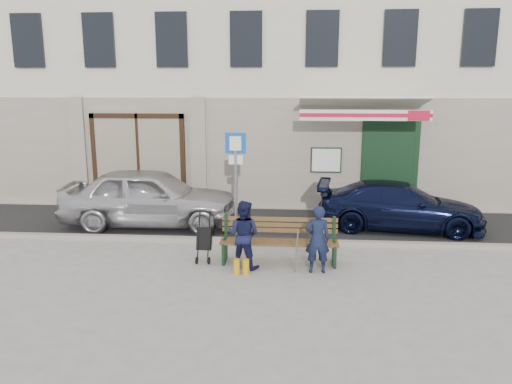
# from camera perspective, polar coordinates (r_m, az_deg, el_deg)

# --- Properties ---
(ground) EXTENTS (80.00, 80.00, 0.00)m
(ground) POSITION_cam_1_polar(r_m,az_deg,el_deg) (10.18, -3.69, -8.52)
(ground) COLOR #9E9991
(ground) RESTS_ON ground
(asphalt_lane) EXTENTS (60.00, 3.20, 0.01)m
(asphalt_lane) POSITION_cam_1_polar(r_m,az_deg,el_deg) (13.10, -1.81, -3.66)
(asphalt_lane) COLOR #282828
(asphalt_lane) RESTS_ON ground
(curb) EXTENTS (60.00, 0.18, 0.12)m
(curb) POSITION_cam_1_polar(r_m,az_deg,el_deg) (11.56, -2.66, -5.59)
(curb) COLOR #9E9384
(curb) RESTS_ON ground
(building) EXTENTS (20.00, 8.27, 10.00)m
(building) POSITION_cam_1_polar(r_m,az_deg,el_deg) (17.96, -0.01, 16.72)
(building) COLOR beige
(building) RESTS_ON ground
(car_silver) EXTENTS (4.51, 1.93, 1.52)m
(car_silver) POSITION_cam_1_polar(r_m,az_deg,el_deg) (13.05, -12.02, -0.57)
(car_silver) COLOR silver
(car_silver) RESTS_ON ground
(car_navy) EXTENTS (4.26, 2.15, 1.19)m
(car_navy) POSITION_cam_1_polar(r_m,az_deg,el_deg) (13.04, 16.09, -1.55)
(car_navy) COLOR black
(car_navy) RESTS_ON ground
(parking_sign) EXTENTS (0.47, 0.08, 2.53)m
(parking_sign) POSITION_cam_1_polar(r_m,az_deg,el_deg) (11.35, -2.33, 2.51)
(parking_sign) COLOR gray
(parking_sign) RESTS_ON ground
(bench) EXTENTS (2.40, 1.17, 0.98)m
(bench) POSITION_cam_1_polar(r_m,az_deg,el_deg) (10.23, 2.40, -5.67)
(bench) COLOR brown
(bench) RESTS_ON ground
(man) EXTENTS (0.51, 0.36, 1.34)m
(man) POSITION_cam_1_polar(r_m,az_deg,el_deg) (9.74, 7.03, -5.39)
(man) COLOR #121A34
(man) RESTS_ON ground
(woman) EXTENTS (0.80, 0.70, 1.38)m
(woman) POSITION_cam_1_polar(r_m,az_deg,el_deg) (9.92, -1.44, -4.86)
(woman) COLOR #131636
(woman) RESTS_ON ground
(stroller) EXTENTS (0.31, 0.43, 1.03)m
(stroller) POSITION_cam_1_polar(r_m,az_deg,el_deg) (10.40, -5.95, -5.44)
(stroller) COLOR black
(stroller) RESTS_ON ground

